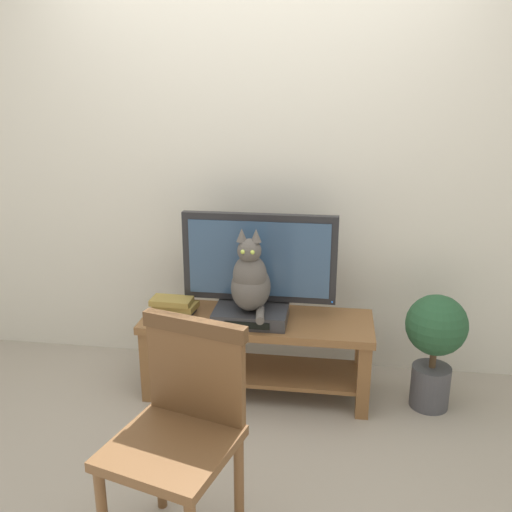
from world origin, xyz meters
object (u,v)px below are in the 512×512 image
Objects in this scene: wooden_chair at (182,421)px; book_stack at (175,305)px; cat at (251,280)px; media_box at (251,315)px; tv at (259,262)px; tv_stand at (257,341)px; potted_plant at (435,340)px.

wooden_chair reaches higher than book_stack.
wooden_chair is at bearing -72.47° from book_stack.
book_stack is (-0.45, 0.07, -0.20)m from cat.
cat is at bearing -86.14° from media_box.
cat reaches higher than media_box.
tv is at bearing 84.13° from wooden_chair.
tv reaches higher than cat.
cat is 1.79× the size of book_stack.
wooden_chair is at bearing -96.27° from tv_stand.
book_stack is at bearing 107.53° from wooden_chair.
cat is (-0.03, -0.14, -0.06)m from tv.
book_stack is (-0.45, 0.05, 0.01)m from media_box.
tv reaches higher than wooden_chair.
potted_plant reaches higher than book_stack.
tv_stand is 0.40m from cat.
potted_plant is at bearing -0.74° from book_stack.
tv_stand is 3.20× the size of media_box.
book_stack is at bearing -171.70° from tv.
potted_plant is (0.98, -0.09, -0.37)m from tv.
book_stack reaches higher than tv_stand.
book_stack is at bearing 179.27° from tv_stand.
cat is 0.52× the size of wooden_chair.
wooden_chair is 1.19m from book_stack.
cat is 0.50m from book_stack.
tv is at bearing 174.79° from potted_plant.
cat is 0.71× the size of potted_plant.
tv reaches higher than media_box.
tv is 3.29× the size of book_stack.
tv_stand is at bearing -0.73° from book_stack.
media_box is 0.46m from book_stack.
book_stack is 0.40× the size of potted_plant.
tv_stand is 1.43× the size of wooden_chair.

